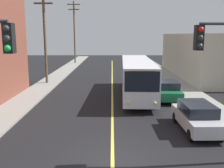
{
  "coord_description": "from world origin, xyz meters",
  "views": [
    {
      "loc": [
        -0.02,
        -10.55,
        5.41
      ],
      "look_at": [
        0.0,
        7.46,
        2.0
      ],
      "focal_mm": 41.63,
      "sensor_mm": 36.0,
      "label": 1
    }
  ],
  "objects": [
    {
      "name": "utility_pole_mid",
      "position": [
        -7.31,
        18.04,
        5.68
      ],
      "size": [
        2.4,
        0.28,
        10.06
      ],
      "color": "brown",
      "rests_on": "sidewalk_left"
    },
    {
      "name": "lane_stripe_center",
      "position": [
        0.0,
        15.0,
        0.01
      ],
      "size": [
        0.16,
        60.0,
        0.01
      ],
      "primitive_type": "cube",
      "color": "#D8CC4C",
      "rests_on": "ground"
    },
    {
      "name": "ground_plane",
      "position": [
        0.0,
        0.0,
        0.0
      ],
      "size": [
        120.0,
        120.0,
        0.0
      ],
      "primitive_type": "plane",
      "color": "black"
    },
    {
      "name": "parked_car_silver",
      "position": [
        4.81,
        3.63,
        0.84
      ],
      "size": [
        1.9,
        4.44,
        1.62
      ],
      "color": "#B7B7BC",
      "rests_on": "ground"
    },
    {
      "name": "city_bus",
      "position": [
        2.2,
        12.43,
        1.82
      ],
      "size": [
        2.98,
        12.23,
        3.2
      ],
      "color": "silver",
      "rests_on": "ground"
    },
    {
      "name": "sidewalk_right",
      "position": [
        7.25,
        10.0,
        0.07
      ],
      "size": [
        2.5,
        90.0,
        0.15
      ],
      "primitive_type": "cube",
      "color": "gray",
      "rests_on": "ground"
    },
    {
      "name": "building_right_warehouse",
      "position": [
        14.5,
        23.54,
        2.78
      ],
      "size": [
        12.0,
        19.36,
        5.56
      ],
      "color": "beige",
      "rests_on": "ground"
    },
    {
      "name": "parked_car_green",
      "position": [
        4.66,
        10.88,
        0.84
      ],
      "size": [
        1.94,
        4.46,
        1.62
      ],
      "color": "#196038",
      "rests_on": "ground"
    },
    {
      "name": "sidewalk_left",
      "position": [
        -7.25,
        10.0,
        0.07
      ],
      "size": [
        2.5,
        90.0,
        0.15
      ],
      "primitive_type": "cube",
      "color": "gray",
      "rests_on": "ground"
    },
    {
      "name": "utility_pole_far",
      "position": [
        -7.08,
        39.09,
        6.37
      ],
      "size": [
        2.4,
        0.28,
        11.4
      ],
      "color": "brown",
      "rests_on": "sidewalk_left"
    }
  ]
}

